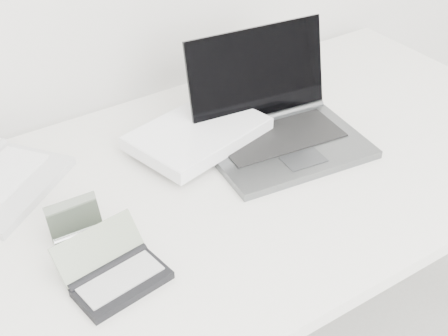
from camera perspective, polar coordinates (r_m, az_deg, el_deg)
desk at (r=1.35m, az=0.12°, el=-2.41°), size 1.60×0.80×0.73m
laptop_large at (r=1.40m, az=1.74°, el=3.58°), size 0.51×0.40×0.23m
pda_silver at (r=1.17m, az=-12.79°, el=-6.43°), size 0.10×0.11×0.08m
palmtop_charcoal at (r=1.10m, az=-9.87°, el=-9.54°), size 0.18×0.16×0.07m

